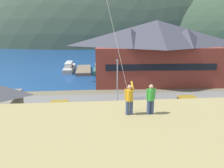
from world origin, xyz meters
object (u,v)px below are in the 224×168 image
(parked_car_front_row_silver, at_px, (121,128))
(parked_car_mid_row_near, at_px, (59,109))
(moored_boat_wharfside, at_px, (69,69))
(wharf_dock, at_px, (84,70))
(parked_car_corner_spot, at_px, (48,127))
(parked_car_mid_row_far, at_px, (139,105))
(person_kite_flyer, at_px, (129,98))
(moored_boat_outer_mooring, at_px, (100,69))
(person_companion, at_px, (151,98))
(parked_car_mid_row_center, at_px, (103,110))
(parked_car_lone_by_shed, at_px, (197,127))
(moored_boat_inner_slip, at_px, (70,67))
(parked_car_front_row_red, at_px, (188,103))
(parking_light_pole, at_px, (117,78))
(harbor_lodge, at_px, (156,50))

(parked_car_front_row_silver, relative_size, parked_car_mid_row_near, 0.99)
(moored_boat_wharfside, bearing_deg, wharf_dock, 3.54)
(parked_car_corner_spot, bearing_deg, wharf_dock, 85.11)
(moored_boat_wharfside, bearing_deg, parked_car_corner_spot, -88.87)
(parked_car_front_row_silver, height_order, parked_car_mid_row_far, same)
(wharf_dock, xyz_separation_m, parked_car_mid_row_far, (7.44, -26.67, 0.71))
(parked_car_front_row_silver, height_order, parked_car_corner_spot, same)
(parked_car_front_row_silver, bearing_deg, person_kite_flyer, -94.65)
(moored_boat_outer_mooring, bearing_deg, person_companion, -88.19)
(parked_car_corner_spot, bearing_deg, parked_car_mid_row_far, 27.99)
(parked_car_mid_row_center, bearing_deg, parked_car_lone_by_shed, -31.47)
(moored_boat_inner_slip, height_order, parked_car_front_row_red, moored_boat_inner_slip)
(parked_car_lone_by_shed, relative_size, parked_car_mid_row_far, 0.99)
(moored_boat_wharfside, bearing_deg, moored_boat_outer_mooring, -9.77)
(moored_boat_outer_mooring, relative_size, parked_car_lone_by_shed, 1.94)
(parked_car_mid_row_center, height_order, parking_light_pole, parking_light_pole)
(parked_car_mid_row_center, xyz_separation_m, person_companion, (2.01, -13.81, 5.87))
(moored_boat_wharfside, height_order, person_companion, person_companion)
(moored_boat_outer_mooring, height_order, parked_car_lone_by_shed, moored_boat_outer_mooring)
(wharf_dock, distance_m, parked_car_mid_row_center, 27.93)
(moored_boat_outer_mooring, xyz_separation_m, parked_car_front_row_silver, (0.77, -31.41, 0.34))
(person_kite_flyer, bearing_deg, parked_car_mid_row_center, 93.31)
(moored_boat_inner_slip, relative_size, person_companion, 3.55)
(parked_car_mid_row_center, bearing_deg, moored_boat_inner_slip, 101.70)
(wharf_dock, distance_m, parked_car_mid_row_near, 27.04)
(parked_car_lone_by_shed, height_order, parked_car_corner_spot, same)
(parked_car_lone_by_shed, distance_m, person_kite_flyer, 13.05)
(moored_boat_wharfside, xyz_separation_m, moored_boat_outer_mooring, (7.02, -1.21, 0.00))
(parking_light_pole, bearing_deg, person_kite_flyer, -94.53)
(harbor_lodge, xyz_separation_m, person_companion, (-8.73, -30.39, 0.83))
(parked_car_front_row_silver, relative_size, parked_car_corner_spot, 0.98)
(wharf_dock, distance_m, parking_light_pole, 23.67)
(harbor_lodge, xyz_separation_m, parking_light_pole, (-8.46, -11.66, -2.45))
(parked_car_front_row_silver, distance_m, parking_light_pole, 10.33)
(wharf_dock, distance_m, moored_boat_outer_mooring, 3.93)
(parked_car_mid_row_far, height_order, parked_car_front_row_red, same)
(parked_car_lone_by_shed, bearing_deg, parked_car_corner_spot, 175.35)
(parked_car_front_row_silver, distance_m, person_companion, 10.55)
(parked_car_front_row_silver, bearing_deg, moored_boat_outer_mooring, 91.41)
(parking_light_pole, xyz_separation_m, person_kite_flyer, (-1.48, -18.68, 3.30))
(moored_boat_inner_slip, bearing_deg, person_companion, -79.37)
(moored_boat_inner_slip, bearing_deg, person_kite_flyer, -80.90)
(harbor_lodge, xyz_separation_m, parked_car_mid_row_near, (-15.95, -15.74, -5.04))
(parked_car_front_row_red, height_order, parked_car_mid_row_center, same)
(parking_light_pole, bearing_deg, person_companion, -90.83)
(parked_car_lone_by_shed, bearing_deg, moored_boat_wharfside, 114.81)
(harbor_lodge, bearing_deg, parking_light_pole, -125.97)
(person_companion, bearing_deg, parked_car_front_row_red, 59.47)
(parked_car_mid_row_far, bearing_deg, person_kite_flyer, -104.10)
(parked_car_lone_by_shed, bearing_deg, parked_car_mid_row_far, 124.12)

